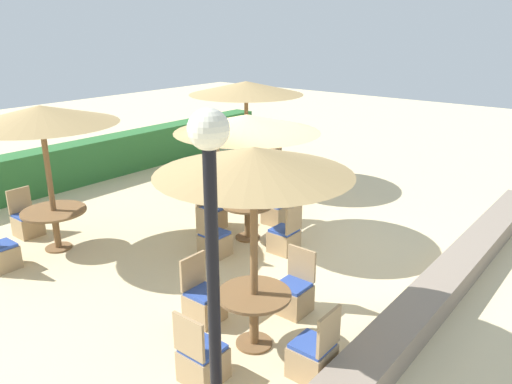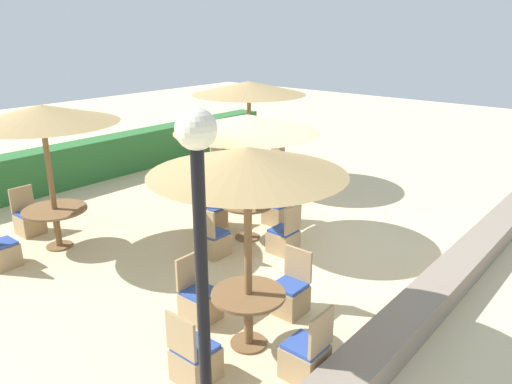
{
  "view_description": "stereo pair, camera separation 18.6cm",
  "coord_description": "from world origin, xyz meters",
  "px_view_note": "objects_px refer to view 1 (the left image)",
  "views": [
    {
      "loc": [
        -7.09,
        -5.1,
        3.96
      ],
      "look_at": [
        0.0,
        0.6,
        0.9
      ],
      "focal_mm": 35.0,
      "sensor_mm": 36.0,
      "label": 1
    },
    {
      "loc": [
        -6.97,
        -5.24,
        3.96
      ],
      "look_at": [
        0.0,
        0.6,
        0.9
      ],
      "focal_mm": 35.0,
      "sensor_mm": 36.0,
      "label": 2
    }
  ],
  "objects_px": {
    "patio_chair_back_left_west": "(1,255)",
    "parasol_center": "(247,124)",
    "patio_chair_front_left_west": "(202,361)",
    "patio_chair_center_north": "(211,216)",
    "patio_chair_center_south": "(285,238)",
    "patio_chair_front_left_east": "(293,295)",
    "patio_chair_back_left_north": "(27,223)",
    "round_table_back_right": "(247,163)",
    "round_table_center": "(248,212)",
    "patio_chair_back_right_east": "(270,167)",
    "patio_chair_center_west": "(214,242)",
    "patio_chair_front_left_south": "(313,357)",
    "patio_chair_center_east": "(276,211)",
    "round_table_back_left": "(55,218)",
    "parasol_front_left": "(254,162)",
    "parasol_back_right": "(246,88)",
    "parasol_back_left": "(40,115)",
    "round_table_front_left": "(254,306)",
    "patio_chair_back_right_north": "(219,168)",
    "patio_chair_front_left_north": "(204,303)",
    "lamp_post": "(211,218)"
  },
  "relations": [
    {
      "from": "round_table_back_left",
      "to": "parasol_back_left",
      "type": "bearing_deg",
      "value": 90.0
    },
    {
      "from": "patio_chair_center_east",
      "to": "patio_chair_back_right_north",
      "type": "bearing_deg",
      "value": -27.75
    },
    {
      "from": "round_table_front_left",
      "to": "patio_chair_center_south",
      "type": "bearing_deg",
      "value": 27.71
    },
    {
      "from": "round_table_center",
      "to": "patio_chair_back_right_east",
      "type": "height_order",
      "value": "patio_chair_back_right_east"
    },
    {
      "from": "patio_chair_center_north",
      "to": "round_table_back_right",
      "type": "relative_size",
      "value": 0.96
    },
    {
      "from": "round_table_back_left",
      "to": "patio_chair_front_left_north",
      "type": "distance_m",
      "value": 3.79
    },
    {
      "from": "round_table_back_left",
      "to": "patio_chair_front_left_south",
      "type": "relative_size",
      "value": 1.23
    },
    {
      "from": "patio_chair_back_left_west",
      "to": "round_table_back_right",
      "type": "relative_size",
      "value": 0.96
    },
    {
      "from": "patio_chair_back_left_north",
      "to": "round_table_front_left",
      "type": "relative_size",
      "value": 0.98
    },
    {
      "from": "round_table_back_left",
      "to": "patio_chair_front_left_east",
      "type": "height_order",
      "value": "patio_chair_front_left_east"
    },
    {
      "from": "patio_chair_center_south",
      "to": "patio_chair_front_left_east",
      "type": "xyz_separation_m",
      "value": [
        -1.54,
        -1.26,
        0.0
      ]
    },
    {
      "from": "patio_chair_center_south",
      "to": "patio_chair_front_left_south",
      "type": "relative_size",
      "value": 1.0
    },
    {
      "from": "round_table_back_left",
      "to": "patio_chair_front_left_east",
      "type": "xyz_separation_m",
      "value": [
        0.98,
        -4.63,
        -0.35
      ]
    },
    {
      "from": "parasol_back_left",
      "to": "round_table_back_left",
      "type": "relative_size",
      "value": 2.32
    },
    {
      "from": "parasol_back_left",
      "to": "round_table_back_left",
      "type": "xyz_separation_m",
      "value": [
        0.0,
        -0.0,
        -1.88
      ]
    },
    {
      "from": "patio_chair_front_left_west",
      "to": "patio_chair_center_north",
      "type": "bearing_deg",
      "value": 132.4
    },
    {
      "from": "parasol_center",
      "to": "patio_chair_center_west",
      "type": "distance_m",
      "value": 2.22
    },
    {
      "from": "round_table_center",
      "to": "patio_chair_back_left_west",
      "type": "bearing_deg",
      "value": 146.08
    },
    {
      "from": "patio_chair_back_left_west",
      "to": "patio_chair_center_north",
      "type": "distance_m",
      "value": 3.87
    },
    {
      "from": "parasol_back_left",
      "to": "parasol_back_right",
      "type": "relative_size",
      "value": 0.94
    },
    {
      "from": "patio_chair_center_east",
      "to": "parasol_front_left",
      "type": "relative_size",
      "value": 0.35
    },
    {
      "from": "patio_chair_center_west",
      "to": "parasol_back_right",
      "type": "height_order",
      "value": "parasol_back_right"
    },
    {
      "from": "patio_chair_center_east",
      "to": "patio_chair_front_left_south",
      "type": "distance_m",
      "value": 4.82
    },
    {
      "from": "parasol_center",
      "to": "patio_chair_front_left_east",
      "type": "height_order",
      "value": "parasol_center"
    },
    {
      "from": "patio_chair_back_left_west",
      "to": "round_table_back_right",
      "type": "distance_m",
      "value": 6.3
    },
    {
      "from": "round_table_back_left",
      "to": "parasol_front_left",
      "type": "height_order",
      "value": "parasol_front_left"
    },
    {
      "from": "round_table_center",
      "to": "patio_chair_center_north",
      "type": "height_order",
      "value": "patio_chair_center_north"
    },
    {
      "from": "round_table_center",
      "to": "patio_chair_back_right_north",
      "type": "distance_m",
      "value": 4.21
    },
    {
      "from": "parasol_back_right",
      "to": "patio_chair_back_right_north",
      "type": "xyz_separation_m",
      "value": [
        -0.0,
        0.99,
        -2.21
      ]
    },
    {
      "from": "patio_chair_center_west",
      "to": "patio_chair_back_right_north",
      "type": "height_order",
      "value": "same"
    },
    {
      "from": "patio_chair_center_east",
      "to": "patio_chair_front_left_east",
      "type": "xyz_separation_m",
      "value": [
        -2.58,
        -2.22,
        0.0
      ]
    },
    {
      "from": "parasol_back_right",
      "to": "parasol_front_left",
      "type": "bearing_deg",
      "value": -139.39
    },
    {
      "from": "patio_chair_back_left_west",
      "to": "parasol_center",
      "type": "height_order",
      "value": "parasol_center"
    },
    {
      "from": "parasol_back_left",
      "to": "parasol_center",
      "type": "relative_size",
      "value": 0.99
    },
    {
      "from": "round_table_center",
      "to": "patio_chair_back_right_east",
      "type": "distance_m",
      "value": 4.27
    },
    {
      "from": "patio_chair_back_left_north",
      "to": "patio_chair_center_west",
      "type": "xyz_separation_m",
      "value": [
        1.63,
        -3.51,
        0.0
      ]
    },
    {
      "from": "lamp_post",
      "to": "patio_chair_center_north",
      "type": "height_order",
      "value": "lamp_post"
    },
    {
      "from": "round_table_back_left",
      "to": "patio_chair_center_north",
      "type": "distance_m",
      "value": 2.96
    },
    {
      "from": "patio_chair_front_left_north",
      "to": "parasol_back_left",
      "type": "bearing_deg",
      "value": -89.76
    },
    {
      "from": "parasol_back_left",
      "to": "round_table_center",
      "type": "relative_size",
      "value": 2.73
    },
    {
      "from": "patio_chair_back_left_north",
      "to": "round_table_back_right",
      "type": "height_order",
      "value": "patio_chair_back_left_north"
    },
    {
      "from": "parasol_back_right",
      "to": "parasol_front_left",
      "type": "height_order",
      "value": "parasol_back_right"
    },
    {
      "from": "patio_chair_center_north",
      "to": "parasol_back_right",
      "type": "distance_m",
      "value": 3.76
    },
    {
      "from": "patio_chair_back_left_west",
      "to": "round_table_back_right",
      "type": "xyz_separation_m",
      "value": [
        6.29,
        -0.18,
        0.29
      ]
    },
    {
      "from": "patio_chair_center_north",
      "to": "patio_chair_front_left_east",
      "type": "height_order",
      "value": "same"
    },
    {
      "from": "round_table_center",
      "to": "patio_chair_front_left_north",
      "type": "bearing_deg",
      "value": -152.63
    },
    {
      "from": "round_table_back_left",
      "to": "parasol_back_right",
      "type": "distance_m",
      "value": 5.57
    },
    {
      "from": "round_table_front_left",
      "to": "round_table_back_left",
      "type": "bearing_deg",
      "value": 90.05
    },
    {
      "from": "parasol_back_right",
      "to": "patio_chair_center_south",
      "type": "bearing_deg",
      "value": -130.66
    },
    {
      "from": "patio_chair_center_west",
      "to": "round_table_front_left",
      "type": "distance_m",
      "value": 2.75
    }
  ]
}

